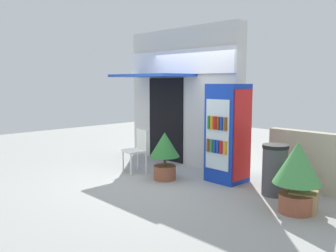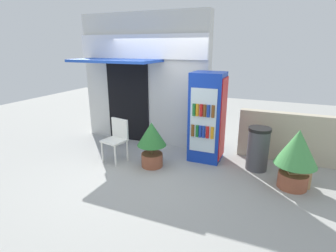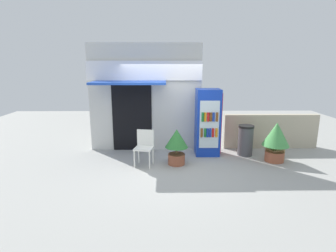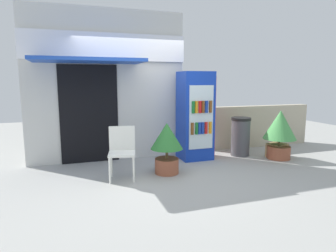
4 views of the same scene
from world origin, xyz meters
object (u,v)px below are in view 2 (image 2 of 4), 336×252
object	(u,v)px
cardboard_box	(296,177)
plastic_chair	(117,137)
drink_cooler	(207,117)
trash_bin	(258,149)
potted_plant_curbside	(297,154)
potted_plant_near_shop	(152,140)

from	to	relation	value
cardboard_box	plastic_chair	bearing A→B (deg)	-174.72
drink_cooler	trash_bin	world-z (taller)	drink_cooler
drink_cooler	potted_plant_curbside	world-z (taller)	drink_cooler
plastic_chair	trash_bin	size ratio (longest dim) A/B	1.04
potted_plant_near_shop	potted_plant_curbside	world-z (taller)	potted_plant_curbside
drink_cooler	plastic_chair	xyz separation A→B (m)	(-1.71, -0.79, -0.40)
potted_plant_near_shop	trash_bin	size ratio (longest dim) A/B	1.08
potted_plant_curbside	cardboard_box	bearing A→B (deg)	65.57
plastic_chair	trash_bin	world-z (taller)	plastic_chair
potted_plant_curbside	cardboard_box	xyz separation A→B (m)	(0.06, 0.12, -0.48)
potted_plant_near_shop	trash_bin	world-z (taller)	potted_plant_near_shop
plastic_chair	potted_plant_curbside	distance (m)	3.40
drink_cooler	potted_plant_near_shop	world-z (taller)	drink_cooler
trash_bin	potted_plant_curbside	bearing A→B (deg)	-38.18
plastic_chair	potted_plant_curbside	world-z (taller)	potted_plant_curbside
potted_plant_near_shop	potted_plant_curbside	xyz separation A→B (m)	(2.59, 0.18, 0.07)
plastic_chair	potted_plant_near_shop	distance (m)	0.81
plastic_chair	cardboard_box	bearing A→B (deg)	5.28
cardboard_box	potted_plant_curbside	bearing A→B (deg)	-114.43
drink_cooler	potted_plant_curbside	size ratio (longest dim) A/B	1.77
drink_cooler	potted_plant_curbside	bearing A→B (deg)	-19.49
potted_plant_near_shop	cardboard_box	bearing A→B (deg)	6.56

